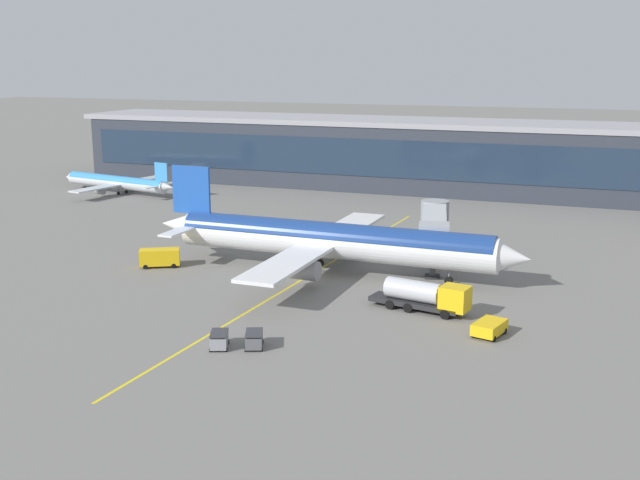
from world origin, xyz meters
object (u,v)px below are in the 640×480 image
object	(u,v)px
baggage_cart_0	(219,340)
baggage_cart_1	(254,339)
main_airliner	(330,240)
crew_van	(161,257)
commuter_jet_far	(117,182)
fuel_tanker	(426,296)
pushback_tug	(490,327)

from	to	relation	value
baggage_cart_0	baggage_cart_1	bearing A→B (deg)	22.19
main_airliner	crew_van	world-z (taller)	main_airliner
commuter_jet_far	fuel_tanker	bearing A→B (deg)	-34.53
crew_van	baggage_cart_0	size ratio (longest dim) A/B	1.78
crew_van	commuter_jet_far	world-z (taller)	commuter_jet_far
crew_van	baggage_cart_0	xyz separation A→B (m)	(20.36, -22.72, -0.53)
baggage_cart_1	crew_van	bearing A→B (deg)	137.32
fuel_tanker	commuter_jet_far	xyz separation A→B (m)	(-73.47, 50.55, 0.50)
baggage_cart_0	fuel_tanker	bearing A→B (deg)	47.72
main_airliner	baggage_cart_1	distance (m)	27.01
pushback_tug	crew_van	bearing A→B (deg)	166.09
fuel_tanker	main_airliner	bearing A→B (deg)	142.98
main_airliner	baggage_cart_1	xyz separation A→B (m)	(2.20, -26.72, -3.30)
crew_van	baggage_cart_1	size ratio (longest dim) A/B	1.78
main_airliner	pushback_tug	size ratio (longest dim) A/B	11.37
fuel_tanker	baggage_cart_0	bearing A→B (deg)	-132.28
fuel_tanker	commuter_jet_far	distance (m)	89.18
crew_van	baggage_cart_0	distance (m)	30.52
crew_van	baggage_cart_1	distance (m)	31.74
pushback_tug	baggage_cart_0	xyz separation A→B (m)	(-22.76, -12.04, -0.07)
fuel_tanker	crew_van	xyz separation A→B (m)	(-35.74, 5.81, -0.43)
baggage_cart_1	commuter_jet_far	size ratio (longest dim) A/B	0.10
main_airliner	commuter_jet_far	bearing A→B (deg)	146.11
fuel_tanker	pushback_tug	bearing A→B (deg)	-33.40
crew_van	pushback_tug	world-z (taller)	crew_van
crew_van	fuel_tanker	bearing A→B (deg)	-9.23
fuel_tanker	baggage_cart_1	xyz separation A→B (m)	(-12.41, -15.70, -0.96)
main_airliner	crew_van	xyz separation A→B (m)	(-21.13, -5.20, -2.77)
crew_van	baggage_cart_0	world-z (taller)	crew_van
commuter_jet_far	baggage_cart_0	bearing A→B (deg)	-49.27
main_airliner	baggage_cart_0	distance (m)	28.13
fuel_tanker	crew_van	distance (m)	36.21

